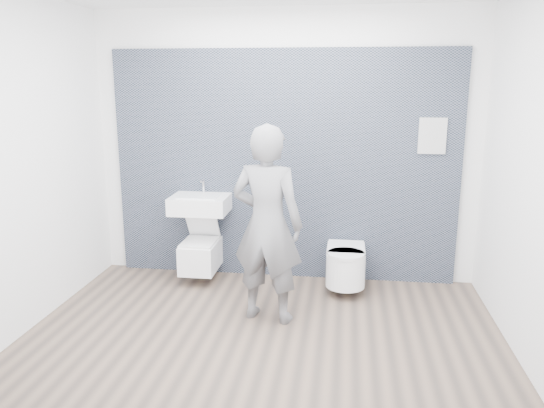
# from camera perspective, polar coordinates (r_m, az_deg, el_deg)

# --- Properties ---
(ground) EXTENTS (4.00, 4.00, 0.00)m
(ground) POSITION_cam_1_polar(r_m,az_deg,el_deg) (4.55, -1.09, -14.12)
(ground) COLOR brown
(ground) RESTS_ON ground
(room_shell) EXTENTS (4.00, 4.00, 4.00)m
(room_shell) POSITION_cam_1_polar(r_m,az_deg,el_deg) (4.06, -1.20, 8.26)
(room_shell) COLOR silver
(room_shell) RESTS_ON ground
(tile_wall) EXTENTS (3.60, 0.06, 2.40)m
(tile_wall) POSITION_cam_1_polar(r_m,az_deg,el_deg) (5.88, 1.19, -7.57)
(tile_wall) COLOR black
(tile_wall) RESTS_ON ground
(washbasin) EXTENTS (0.59, 0.44, 0.44)m
(washbasin) POSITION_cam_1_polar(r_m,az_deg,el_deg) (5.56, -7.76, 0.02)
(washbasin) COLOR white
(washbasin) RESTS_ON ground
(toilet_square) EXTENTS (0.36, 0.52, 0.65)m
(toilet_square) POSITION_cam_1_polar(r_m,az_deg,el_deg) (5.67, -7.69, -5.30)
(toilet_square) COLOR white
(toilet_square) RESTS_ON ground
(toilet_rounded) EXTENTS (0.39, 0.65, 0.35)m
(toilet_rounded) POSITION_cam_1_polar(r_m,az_deg,el_deg) (5.41, 7.92, -6.53)
(toilet_rounded) COLOR white
(toilet_rounded) RESTS_ON ground
(info_placard) EXTENTS (0.27, 0.03, 0.36)m
(info_placard) POSITION_cam_1_polar(r_m,az_deg,el_deg) (5.86, 15.85, -8.17)
(info_placard) COLOR white
(info_placard) RESTS_ON ground
(visitor) EXTENTS (0.70, 0.53, 1.74)m
(visitor) POSITION_cam_1_polar(r_m,az_deg,el_deg) (4.58, -0.52, -2.23)
(visitor) COLOR #5E5E63
(visitor) RESTS_ON ground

